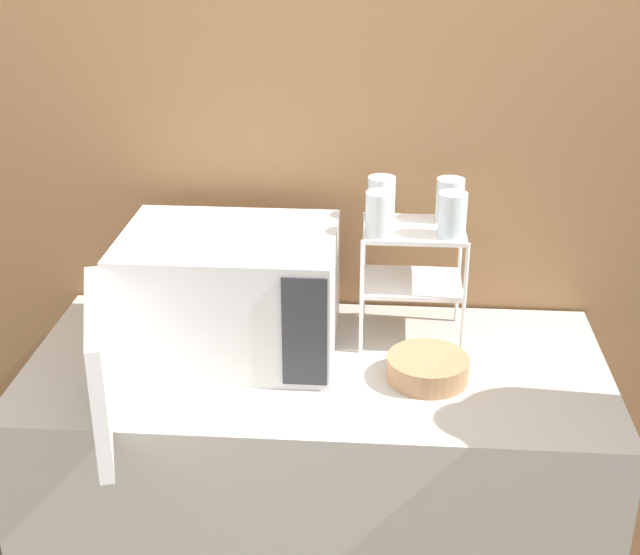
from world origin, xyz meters
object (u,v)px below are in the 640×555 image
at_px(glass_front_right, 452,215).
at_px(microwave, 224,296).
at_px(glass_back_right, 450,200).
at_px(glass_back_left, 381,198).
at_px(bowl, 428,369).
at_px(dish_rack, 413,259).
at_px(glass_front_left, 380,214).

bearing_deg(glass_front_right, microwave, -173.07).
relative_size(glass_back_right, glass_back_left, 1.00).
relative_size(glass_back_left, bowl, 0.56).
distance_m(glass_front_right, bowl, 0.38).
relative_size(glass_back_right, bowl, 0.56).
bearing_deg(microwave, glass_back_right, 17.70).
bearing_deg(dish_rack, glass_back_right, 33.68).
xyz_separation_m(dish_rack, bowl, (0.04, -0.22, -0.19)).
bearing_deg(glass_back_right, microwave, -162.30).
height_order(microwave, glass_front_right, glass_front_right).
xyz_separation_m(glass_front_left, bowl, (0.13, -0.16, -0.34)).
distance_m(dish_rack, glass_back_right, 0.18).
relative_size(glass_front_left, glass_front_right, 1.00).
bearing_deg(glass_front_right, glass_back_left, 147.15).
distance_m(microwave, glass_back_left, 0.48).
height_order(glass_front_left, bowl, glass_front_left).
bearing_deg(glass_front_left, glass_back_left, 89.09).
relative_size(glass_front_left, glass_back_left, 1.00).
distance_m(glass_back_right, glass_front_right, 0.11).
distance_m(glass_back_left, bowl, 0.46).
bearing_deg(bowl, microwave, 168.64).
bearing_deg(glass_back_left, glass_front_right, -32.85).
relative_size(glass_back_right, glass_front_right, 1.00).
xyz_separation_m(glass_front_left, glass_front_right, (0.18, 0.01, 0.00)).
xyz_separation_m(glass_back_right, bowl, (-0.05, -0.28, -0.34)).
relative_size(dish_rack, glass_front_left, 2.79).
height_order(microwave, bowl, microwave).
xyz_separation_m(microwave, glass_front_right, (0.56, 0.07, 0.21)).
bearing_deg(bowl, dish_rack, 99.94).
height_order(microwave, glass_back_right, glass_back_right).
bearing_deg(microwave, glass_front_right, 6.93).
bearing_deg(glass_back_left, bowl, -66.15).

